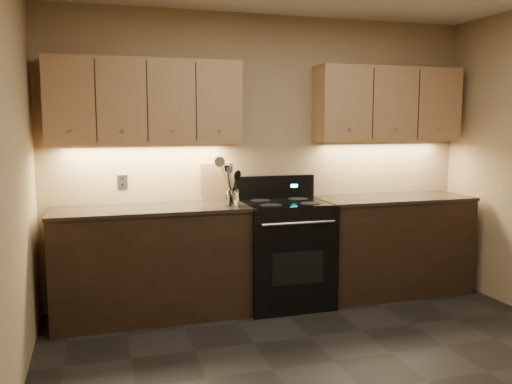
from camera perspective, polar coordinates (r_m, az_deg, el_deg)
wall_back at (r=5.04m, az=0.99°, el=3.58°), size 4.00×0.04×2.60m
counter_left at (r=4.66m, az=-10.97°, el=-7.27°), size 1.62×0.62×0.93m
counter_right at (r=5.38m, az=14.09°, el=-5.40°), size 1.46×0.62×0.93m
stove at (r=4.89m, az=3.02°, el=-6.28°), size 0.76×0.68×1.14m
upper_cab_left at (r=4.67m, az=-11.56°, el=9.28°), size 1.60×0.30×0.70m
upper_cab_right at (r=5.38m, az=13.71°, el=8.93°), size 1.44×0.30×0.70m
outlet_plate at (r=4.82m, az=-13.88°, el=1.05°), size 0.08×0.01×0.12m
utensil_crock at (r=4.59m, az=-2.54°, el=-0.62°), size 0.12×0.12×0.14m
cutting_board at (r=4.89m, az=-4.21°, el=1.12°), size 0.29×0.14×0.35m
wooden_spoon at (r=4.56m, az=-2.82°, el=0.88°), size 0.10×0.15×0.35m
black_spoon at (r=4.60m, az=-2.76°, el=0.63°), size 0.12×0.15×0.30m
black_turner at (r=4.56m, az=-2.48°, el=0.85°), size 0.15×0.13×0.35m
steel_spatula at (r=4.59m, az=-2.28°, el=0.84°), size 0.15×0.11×0.34m
steel_skimmer at (r=4.55m, az=-2.20°, el=1.24°), size 0.22×0.15×0.42m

